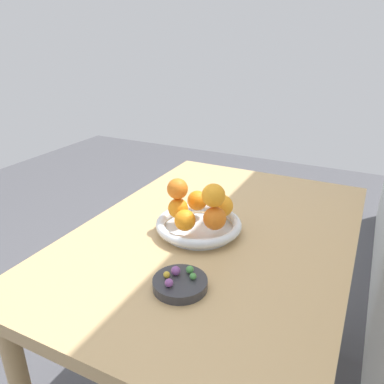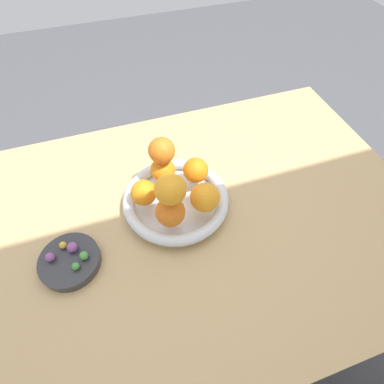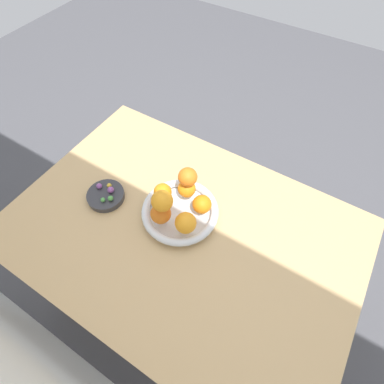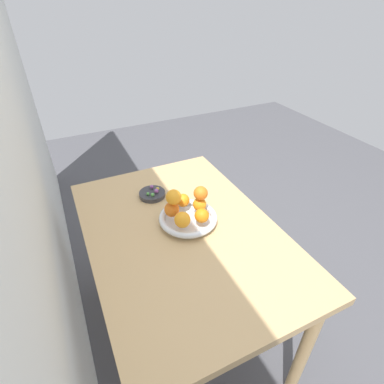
% 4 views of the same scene
% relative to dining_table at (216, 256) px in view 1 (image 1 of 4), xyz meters
% --- Properties ---
extents(dining_table, '(1.10, 0.76, 0.74)m').
position_rel_dining_table_xyz_m(dining_table, '(0.00, 0.00, 0.00)').
color(dining_table, tan).
rests_on(dining_table, ground_plane).
extents(fruit_bowl, '(0.25, 0.25, 0.04)m').
position_rel_dining_table_xyz_m(fruit_bowl, '(0.03, -0.04, 0.11)').
color(fruit_bowl, silver).
rests_on(fruit_bowl, dining_table).
extents(candy_dish, '(0.13, 0.13, 0.02)m').
position_rel_dining_table_xyz_m(candy_dish, '(0.29, 0.03, 0.10)').
color(candy_dish, '#333338').
rests_on(candy_dish, dining_table).
extents(orange_0, '(0.06, 0.06, 0.06)m').
position_rel_dining_table_xyz_m(orange_0, '(-0.03, -0.08, 0.16)').
color(orange_0, orange).
rests_on(orange_0, fruit_bowl).
extents(orange_1, '(0.06, 0.06, 0.06)m').
position_rel_dining_table_xyz_m(orange_1, '(0.04, -0.10, 0.16)').
color(orange_1, orange).
rests_on(orange_1, fruit_bowl).
extents(orange_2, '(0.06, 0.06, 0.06)m').
position_rel_dining_table_xyz_m(orange_2, '(0.10, -0.05, 0.16)').
color(orange_2, orange).
rests_on(orange_2, fruit_bowl).
extents(orange_3, '(0.06, 0.06, 0.06)m').
position_rel_dining_table_xyz_m(orange_3, '(0.06, 0.02, 0.16)').
color(orange_3, orange).
rests_on(orange_3, fruit_bowl).
extents(orange_4, '(0.07, 0.07, 0.07)m').
position_rel_dining_table_xyz_m(orange_4, '(-0.02, 0.01, 0.16)').
color(orange_4, orange).
rests_on(orange_4, fruit_bowl).
extents(orange_5, '(0.06, 0.06, 0.06)m').
position_rel_dining_table_xyz_m(orange_5, '(0.04, -0.11, 0.22)').
color(orange_5, orange).
rests_on(orange_5, orange_1).
extents(orange_6, '(0.06, 0.06, 0.06)m').
position_rel_dining_table_xyz_m(orange_6, '(0.06, 0.01, 0.22)').
color(orange_6, orange).
rests_on(orange_6, orange_3).
extents(candy_ball_0, '(0.02, 0.02, 0.02)m').
position_rel_dining_table_xyz_m(candy_ball_0, '(0.32, 0.02, 0.12)').
color(candy_ball_0, '#8C4C99').
rests_on(candy_ball_0, candy_dish).
extents(candy_ball_1, '(0.02, 0.02, 0.02)m').
position_rel_dining_table_xyz_m(candy_ball_1, '(0.27, 0.06, 0.12)').
color(candy_ball_1, '#4C9947').
rests_on(candy_ball_1, candy_dish).
extents(candy_ball_2, '(0.02, 0.02, 0.02)m').
position_rel_dining_table_xyz_m(candy_ball_2, '(0.27, 0.01, 0.12)').
color(candy_ball_2, '#8C4C99').
rests_on(candy_ball_2, candy_dish).
extents(candy_ball_3, '(0.02, 0.02, 0.02)m').
position_rel_dining_table_xyz_m(candy_ball_3, '(0.29, -0.00, 0.12)').
color(candy_ball_3, gold).
rests_on(candy_ball_3, candy_dish).
extents(candy_ball_4, '(0.02, 0.02, 0.02)m').
position_rel_dining_table_xyz_m(candy_ball_4, '(0.25, 0.04, 0.12)').
color(candy_ball_4, '#4C9947').
rests_on(candy_ball_4, candy_dish).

